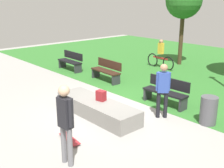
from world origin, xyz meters
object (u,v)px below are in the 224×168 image
object	(u,v)px
concrete_ledge	(97,108)
park_bench_far_left	(166,91)
tree_broad_elm	(184,1)
trash_bin	(209,110)
backpack_on_ledge	(101,96)
park_bench_near_path	(71,61)
skateboard_by_ledge	(70,139)
park_bench_near_lamppost	(107,70)
skater_watching	(163,87)
skater_performing_trick	(65,119)
cyclist_on_bicycle	(160,56)

from	to	relation	value
concrete_ledge	park_bench_far_left	world-z (taller)	park_bench_far_left
tree_broad_elm	trash_bin	world-z (taller)	tree_broad_elm
concrete_ledge	backpack_on_ledge	distance (m)	0.42
backpack_on_ledge	park_bench_near_path	xyz separation A→B (m)	(-5.44, 2.53, -0.16)
park_bench_far_left	concrete_ledge	bearing A→B (deg)	-109.08
skateboard_by_ledge	park_bench_near_path	size ratio (longest dim) A/B	0.51
concrete_ledge	skateboard_by_ledge	bearing A→B (deg)	-62.79
park_bench_far_left	trash_bin	bearing A→B (deg)	-11.12
tree_broad_elm	trash_bin	distance (m)	8.29
park_bench_near_path	park_bench_near_lamppost	world-z (taller)	same
concrete_ledge	tree_broad_elm	world-z (taller)	tree_broad_elm
skateboard_by_ledge	backpack_on_ledge	bearing A→B (deg)	114.07
skater_watching	tree_broad_elm	xyz separation A→B (m)	(-3.91, 6.48, 2.38)
trash_bin	skater_watching	bearing A→B (deg)	-151.62
concrete_ledge	trash_bin	xyz separation A→B (m)	(2.61, 2.01, 0.18)
skater_performing_trick	park_bench_near_lamppost	distance (m)	6.57
skater_performing_trick	trash_bin	distance (m)	4.33
concrete_ledge	cyclist_on_bicycle	world-z (taller)	cyclist_on_bicycle
park_bench_near_lamppost	cyclist_on_bicycle	size ratio (longest dim) A/B	0.89
park_bench_near_path	skater_watching	bearing A→B (deg)	-10.63
skater_watching	trash_bin	xyz separation A→B (m)	(1.18, 0.64, -0.57)
park_bench_far_left	trash_bin	size ratio (longest dim) A/B	1.95
skateboard_by_ledge	tree_broad_elm	world-z (taller)	tree_broad_elm
tree_broad_elm	park_bench_near_path	bearing A→B (deg)	-119.22
skater_performing_trick	concrete_ledge	bearing A→B (deg)	127.11
cyclist_on_bicycle	skateboard_by_ledge	bearing A→B (deg)	-66.49
skater_performing_trick	park_bench_far_left	bearing A→B (deg)	100.20
skateboard_by_ledge	trash_bin	world-z (taller)	trash_bin
tree_broad_elm	park_bench_far_left	bearing A→B (deg)	-58.98
park_bench_near_lamppost	park_bench_far_left	bearing A→B (deg)	-6.07
park_bench_far_left	tree_broad_elm	bearing A→B (deg)	121.02
skater_watching	cyclist_on_bicycle	world-z (taller)	skater_watching
skater_performing_trick	skater_watching	world-z (taller)	skater_performing_trick
cyclist_on_bicycle	concrete_ledge	bearing A→B (deg)	-67.43
cyclist_on_bicycle	tree_broad_elm	bearing A→B (deg)	83.51
backpack_on_ledge	concrete_ledge	bearing A→B (deg)	-120.70
park_bench_near_lamppost	trash_bin	distance (m)	5.37
skater_watching	park_bench_far_left	xyz separation A→B (m)	(-0.61, 0.99, -0.50)
concrete_ledge	park_bench_near_lamppost	xyz separation A→B (m)	(-2.71, 2.74, 0.24)
park_bench_near_path	trash_bin	world-z (taller)	park_bench_near_path
park_bench_near_lamppost	park_bench_near_path	bearing A→B (deg)	-178.17
backpack_on_ledge	park_bench_near_lamppost	distance (m)	3.81
concrete_ledge	skater_performing_trick	size ratio (longest dim) A/B	1.68
skater_performing_trick	tree_broad_elm	xyz separation A→B (m)	(-4.11, 10.01, 2.28)
park_bench_near_lamppost	skateboard_by_ledge	bearing A→B (deg)	-50.73
skateboard_by_ledge	park_bench_near_lamppost	bearing A→B (deg)	129.27
backpack_on_ledge	cyclist_on_bicycle	bearing A→B (deg)	104.29
park_bench_near_path	cyclist_on_bicycle	size ratio (longest dim) A/B	0.89
skater_performing_trick	cyclist_on_bicycle	world-z (taller)	skater_performing_trick
concrete_ledge	tree_broad_elm	bearing A→B (deg)	107.54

